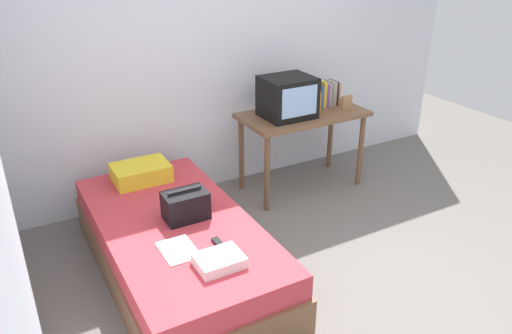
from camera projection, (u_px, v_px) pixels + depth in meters
name	position (u px, v px, depth m)	size (l,w,h in m)	color
ground_plane	(353.00, 290.00, 3.46)	(8.00, 8.00, 0.00)	slate
wall_back	(223.00, 49.00, 4.49)	(5.20, 0.10, 2.60)	silver
bed	(177.00, 248.00, 3.54)	(1.00, 2.00, 0.44)	brown
desk	(303.00, 123.00, 4.61)	(1.16, 0.60, 0.76)	brown
tv	(288.00, 97.00, 4.40)	(0.44, 0.39, 0.36)	black
water_bottle	(317.00, 104.00, 4.47)	(0.08, 0.08, 0.21)	orange
book_row	(324.00, 94.00, 4.73)	(0.27, 0.16, 0.25)	#B72D33
picture_frame	(347.00, 102.00, 4.66)	(0.11, 0.02, 0.12)	#9E754C
pillow	(141.00, 173.00, 3.99)	(0.44, 0.31, 0.14)	yellow
handbag	(186.00, 205.00, 3.44)	(0.30, 0.20, 0.22)	black
magazine	(178.00, 250.00, 3.13)	(0.21, 0.29, 0.01)	white
remote_dark	(219.00, 244.00, 3.17)	(0.04, 0.16, 0.02)	black
folded_towel	(219.00, 261.00, 2.97)	(0.28, 0.22, 0.07)	white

